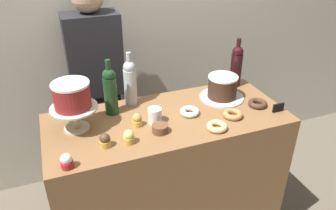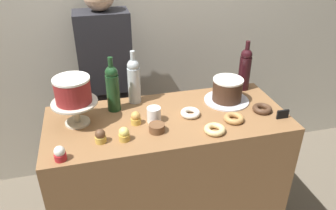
% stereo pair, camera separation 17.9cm
% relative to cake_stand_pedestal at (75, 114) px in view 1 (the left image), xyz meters
% --- Properties ---
extents(back_wall, '(6.00, 0.05, 2.60)m').
position_rel_cake_stand_pedestal_xyz_m(back_wall, '(0.49, 0.81, 0.27)').
color(back_wall, '#BCB7A8').
rests_on(back_wall, ground_plane).
extents(display_counter, '(1.36, 0.59, 0.94)m').
position_rel_cake_stand_pedestal_xyz_m(display_counter, '(0.49, -0.06, -0.56)').
color(display_counter, brown).
rests_on(display_counter, ground_plane).
extents(cake_stand_pedestal, '(0.24, 0.24, 0.13)m').
position_rel_cake_stand_pedestal_xyz_m(cake_stand_pedestal, '(0.00, 0.00, 0.00)').
color(cake_stand_pedestal, beige).
rests_on(cake_stand_pedestal, display_counter).
extents(white_layer_cake, '(0.19, 0.19, 0.14)m').
position_rel_cake_stand_pedestal_xyz_m(white_layer_cake, '(0.00, 0.00, 0.11)').
color(white_layer_cake, maroon).
rests_on(white_layer_cake, cake_stand_pedestal).
extents(silver_serving_platter, '(0.27, 0.27, 0.01)m').
position_rel_cake_stand_pedestal_xyz_m(silver_serving_platter, '(0.89, 0.04, -0.09)').
color(silver_serving_platter, silver).
rests_on(silver_serving_platter, display_counter).
extents(chocolate_round_cake, '(0.18, 0.18, 0.14)m').
position_rel_cake_stand_pedestal_xyz_m(chocolate_round_cake, '(0.89, 0.04, -0.01)').
color(chocolate_round_cake, '#3D2619').
rests_on(chocolate_round_cake, silver_serving_platter).
extents(wine_bottle_dark_red, '(0.08, 0.08, 0.33)m').
position_rel_cake_stand_pedestal_xyz_m(wine_bottle_dark_red, '(1.06, 0.17, 0.05)').
color(wine_bottle_dark_red, black).
rests_on(wine_bottle_dark_red, display_counter).
extents(wine_bottle_clear, '(0.08, 0.08, 0.33)m').
position_rel_cake_stand_pedestal_xyz_m(wine_bottle_clear, '(0.34, 0.17, 0.05)').
color(wine_bottle_clear, '#B2BCC1').
rests_on(wine_bottle_clear, display_counter).
extents(wine_bottle_green, '(0.08, 0.08, 0.33)m').
position_rel_cake_stand_pedestal_xyz_m(wine_bottle_green, '(0.21, 0.10, 0.05)').
color(wine_bottle_green, '#193D1E').
rests_on(wine_bottle_green, display_counter).
extents(cupcake_vanilla, '(0.06, 0.06, 0.07)m').
position_rel_cake_stand_pedestal_xyz_m(cupcake_vanilla, '(-0.08, -0.31, -0.06)').
color(cupcake_vanilla, red).
rests_on(cupcake_vanilla, display_counter).
extents(cupcake_chocolate, '(0.06, 0.06, 0.07)m').
position_rel_cake_stand_pedestal_xyz_m(cupcake_chocolate, '(0.11, -0.21, -0.06)').
color(cupcake_chocolate, gold).
rests_on(cupcake_chocolate, display_counter).
extents(cupcake_caramel, '(0.06, 0.06, 0.07)m').
position_rel_cake_stand_pedestal_xyz_m(cupcake_caramel, '(0.31, -0.08, -0.06)').
color(cupcake_caramel, gold).
rests_on(cupcake_caramel, display_counter).
extents(cupcake_lemon, '(0.06, 0.06, 0.07)m').
position_rel_cake_stand_pedestal_xyz_m(cupcake_lemon, '(0.23, -0.22, -0.06)').
color(cupcake_lemon, gold).
rests_on(cupcake_lemon, display_counter).
extents(donut_sugar, '(0.11, 0.11, 0.03)m').
position_rel_cake_stand_pedestal_xyz_m(donut_sugar, '(0.62, -0.07, -0.08)').
color(donut_sugar, silver).
rests_on(donut_sugar, display_counter).
extents(donut_glazed, '(0.11, 0.11, 0.03)m').
position_rel_cake_stand_pedestal_xyz_m(donut_glazed, '(0.69, -0.27, -0.08)').
color(donut_glazed, '#E0C17F').
rests_on(donut_glazed, display_counter).
extents(donut_chocolate, '(0.11, 0.11, 0.03)m').
position_rel_cake_stand_pedestal_xyz_m(donut_chocolate, '(1.04, -0.13, -0.08)').
color(donut_chocolate, '#472D1E').
rests_on(donut_chocolate, display_counter).
extents(donut_maple, '(0.11, 0.11, 0.03)m').
position_rel_cake_stand_pedestal_xyz_m(donut_maple, '(0.84, -0.19, -0.08)').
color(donut_maple, '#B27F47').
rests_on(donut_maple, display_counter).
extents(cookie_stack, '(0.08, 0.08, 0.04)m').
position_rel_cake_stand_pedestal_xyz_m(cookie_stack, '(0.40, -0.19, -0.07)').
color(cookie_stack, brown).
rests_on(cookie_stack, display_counter).
extents(price_sign_chalkboard, '(0.07, 0.01, 0.05)m').
position_rel_cake_stand_pedestal_xyz_m(price_sign_chalkboard, '(1.11, -0.23, -0.07)').
color(price_sign_chalkboard, black).
rests_on(price_sign_chalkboard, display_counter).
extents(coffee_cup_ceramic, '(0.08, 0.08, 0.08)m').
position_rel_cake_stand_pedestal_xyz_m(coffee_cup_ceramic, '(0.41, -0.08, -0.05)').
color(coffee_cup_ceramic, white).
rests_on(coffee_cup_ceramic, display_counter).
extents(barista_figure, '(0.36, 0.22, 1.60)m').
position_rel_cake_stand_pedestal_xyz_m(barista_figure, '(0.21, 0.58, -0.19)').
color(barista_figure, black).
rests_on(barista_figure, ground_plane).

